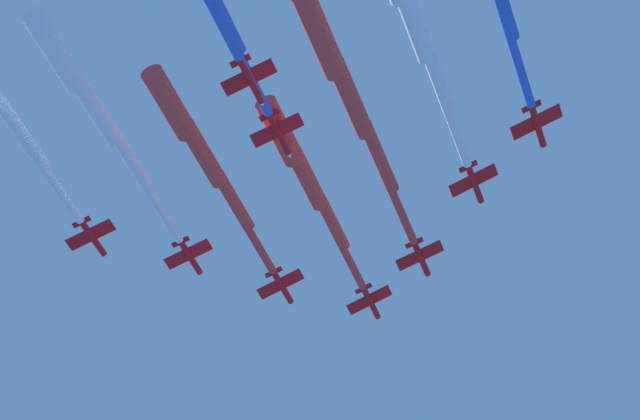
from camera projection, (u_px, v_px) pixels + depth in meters
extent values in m
cylinder|color=red|center=(370.00, 302.00, 225.37)|extent=(8.92, 4.43, 1.39)
cone|color=white|center=(379.00, 319.00, 228.69)|extent=(1.68, 1.69, 1.32)
cylinder|color=black|center=(362.00, 285.00, 222.23)|extent=(0.92, 1.18, 1.04)
ellipsoid|color=black|center=(373.00, 307.00, 227.02)|extent=(2.11, 1.54, 0.88)
cube|color=red|center=(369.00, 300.00, 224.97)|extent=(5.32, 8.46, 2.75)
cube|color=white|center=(350.00, 309.00, 225.05)|extent=(2.40, 1.45, 0.31)
cube|color=white|center=(388.00, 290.00, 225.00)|extent=(2.40, 1.45, 0.31)
cube|color=red|center=(364.00, 289.00, 222.87)|extent=(2.10, 3.26, 1.09)
cube|color=white|center=(362.00, 285.00, 223.59)|extent=(1.56, 1.15, 1.84)
cylinder|color=red|center=(351.00, 264.00, 218.40)|extent=(12.49, 6.07, 1.77)
cylinder|color=red|center=(332.00, 222.00, 211.14)|extent=(12.80, 6.89, 2.65)
cylinder|color=red|center=(307.00, 178.00, 203.88)|extent=(13.10, 7.72, 3.53)
cylinder|color=red|center=(280.00, 132.00, 196.62)|extent=(13.41, 8.55, 4.42)
cylinder|color=red|center=(282.00, 286.00, 219.46)|extent=(8.94, 4.35, 1.38)
cone|color=white|center=(292.00, 303.00, 222.78)|extent=(1.67, 1.68, 1.31)
cylinder|color=black|center=(271.00, 269.00, 216.34)|extent=(0.92, 1.18, 1.04)
ellipsoid|color=black|center=(285.00, 291.00, 221.12)|extent=(2.10, 1.52, 0.88)
cube|color=red|center=(281.00, 284.00, 219.07)|extent=(5.27, 8.48, 2.69)
cube|color=white|center=(261.00, 294.00, 219.19)|extent=(2.40, 1.44, 0.31)
cube|color=white|center=(300.00, 274.00, 219.06)|extent=(2.40, 1.44, 0.31)
cube|color=red|center=(274.00, 272.00, 216.98)|extent=(2.08, 3.27, 1.07)
cube|color=white|center=(272.00, 269.00, 217.70)|extent=(1.55, 1.13, 1.85)
cylinder|color=red|center=(258.00, 246.00, 212.42)|extent=(12.87, 6.08, 1.76)
cylinder|color=red|center=(234.00, 201.00, 204.96)|extent=(13.17, 6.91, 2.64)
cylinder|color=red|center=(203.00, 154.00, 197.51)|extent=(13.47, 7.74, 3.52)
cylinder|color=red|center=(170.00, 104.00, 190.07)|extent=(13.76, 8.56, 4.40)
cylinder|color=red|center=(420.00, 257.00, 212.48)|extent=(8.90, 4.48, 1.37)
cone|color=white|center=(429.00, 276.00, 215.82)|extent=(1.68, 1.68, 1.30)
cylinder|color=black|center=(413.00, 239.00, 209.34)|extent=(0.93, 1.17, 1.03)
ellipsoid|color=black|center=(423.00, 263.00, 214.14)|extent=(2.10, 1.54, 0.87)
cube|color=red|center=(420.00, 256.00, 212.09)|extent=(5.40, 8.53, 2.52)
cube|color=white|center=(399.00, 265.00, 212.23)|extent=(2.40, 1.47, 0.29)
cube|color=white|center=(440.00, 246.00, 212.05)|extent=(2.40, 1.47, 0.29)
cube|color=red|center=(414.00, 243.00, 209.98)|extent=(2.13, 3.29, 1.00)
cube|color=white|center=(412.00, 239.00, 210.69)|extent=(1.54, 1.11, 1.86)
cylinder|color=red|center=(401.00, 212.00, 204.90)|extent=(14.40, 6.87, 1.74)
cylinder|color=red|center=(379.00, 157.00, 196.42)|extent=(14.71, 7.68, 2.61)
cylinder|color=red|center=(351.00, 99.00, 187.95)|extent=(15.02, 8.50, 3.48)
cylinder|color=red|center=(320.00, 35.00, 179.48)|extent=(15.32, 9.31, 4.35)
cylinder|color=red|center=(189.00, 256.00, 215.76)|extent=(8.91, 4.44, 1.37)
cone|color=white|center=(201.00, 275.00, 219.10)|extent=(1.67, 1.67, 1.30)
cylinder|color=black|center=(178.00, 238.00, 212.63)|extent=(0.92, 1.17, 1.03)
ellipsoid|color=black|center=(194.00, 262.00, 217.42)|extent=(2.10, 1.53, 0.87)
cube|color=red|center=(188.00, 254.00, 215.37)|extent=(5.36, 8.52, 2.55)
cube|color=white|center=(168.00, 264.00, 215.51)|extent=(2.40, 1.46, 0.30)
cube|color=white|center=(208.00, 244.00, 215.34)|extent=(2.40, 1.46, 0.30)
cube|color=red|center=(180.00, 242.00, 213.27)|extent=(2.12, 3.28, 1.02)
cube|color=white|center=(179.00, 238.00, 213.98)|extent=(1.54, 1.11, 1.85)
cylinder|color=white|center=(162.00, 213.00, 208.43)|extent=(13.65, 6.52, 1.74)
cylinder|color=white|center=(132.00, 162.00, 200.44)|extent=(13.96, 7.33, 2.62)
cylinder|color=white|center=(96.00, 109.00, 192.46)|extent=(14.26, 8.15, 3.49)
cylinder|color=white|center=(56.00, 51.00, 184.47)|extent=(14.57, 8.97, 4.36)
cylinder|color=red|center=(474.00, 183.00, 203.75)|extent=(8.91, 4.48, 1.39)
cone|color=white|center=(482.00, 203.00, 207.08)|extent=(1.68, 1.70, 1.32)
cylinder|color=black|center=(467.00, 162.00, 200.61)|extent=(0.93, 1.19, 1.04)
ellipsoid|color=black|center=(476.00, 189.00, 205.40)|extent=(2.11, 1.55, 0.89)
cube|color=red|center=(473.00, 180.00, 203.35)|extent=(5.35, 8.44, 2.81)
cube|color=white|center=(452.00, 191.00, 203.39)|extent=(2.40, 1.46, 0.32)
cube|color=white|center=(494.00, 170.00, 203.42)|extent=(2.40, 1.46, 0.32)
cube|color=red|center=(468.00, 167.00, 201.25)|extent=(2.11, 3.26, 1.11)
cube|color=white|center=(466.00, 163.00, 201.96)|extent=(1.56, 1.17, 1.84)
cylinder|color=white|center=(457.00, 136.00, 196.62)|extent=(12.98, 6.32, 1.77)
cylinder|color=white|center=(439.00, 81.00, 189.03)|extent=(13.29, 7.15, 2.66)
cylinder|color=white|center=(415.00, 24.00, 181.44)|extent=(13.61, 7.98, 3.55)
cylinder|color=red|center=(92.00, 237.00, 210.09)|extent=(8.91, 4.44, 1.37)
cone|color=white|center=(106.00, 256.00, 213.42)|extent=(1.67, 1.68, 1.30)
cylinder|color=black|center=(79.00, 218.00, 206.95)|extent=(0.92, 1.17, 1.03)
ellipsoid|color=black|center=(97.00, 243.00, 211.74)|extent=(2.10, 1.53, 0.87)
cube|color=red|center=(91.00, 235.00, 209.69)|extent=(5.36, 8.51, 2.58)
cube|color=white|center=(70.00, 245.00, 209.82)|extent=(2.40, 1.46, 0.30)
cube|color=white|center=(111.00, 225.00, 209.67)|extent=(2.40, 1.46, 0.30)
cube|color=red|center=(82.00, 222.00, 207.59)|extent=(2.11, 3.28, 1.03)
cube|color=white|center=(81.00, 218.00, 208.31)|extent=(1.54, 1.11, 1.85)
cylinder|color=white|center=(59.00, 190.00, 202.48)|extent=(14.57, 6.85, 1.75)
cylinder|color=white|center=(21.00, 133.00, 193.92)|extent=(14.88, 7.67, 2.62)
cylinder|color=red|center=(537.00, 124.00, 190.99)|extent=(8.91, 4.49, 1.39)
cone|color=white|center=(544.00, 148.00, 194.33)|extent=(1.68, 1.69, 1.32)
cylinder|color=black|center=(530.00, 102.00, 187.85)|extent=(0.93, 1.19, 1.04)
ellipsoid|color=black|center=(538.00, 132.00, 192.65)|extent=(2.11, 1.55, 0.88)
cube|color=red|center=(536.00, 122.00, 190.59)|extent=(5.37, 8.46, 2.75)
cube|color=white|center=(514.00, 133.00, 190.65)|extent=(2.40, 1.47, 0.31)
cube|color=white|center=(559.00, 111.00, 190.64)|extent=(2.40, 1.47, 0.31)
cube|color=red|center=(531.00, 107.00, 188.49)|extent=(2.12, 3.26, 1.09)
cube|color=white|center=(529.00, 103.00, 189.20)|extent=(1.56, 1.16, 1.84)
cylinder|color=blue|center=(520.00, 68.00, 183.27)|extent=(14.89, 7.06, 1.77)
cylinder|color=red|center=(278.00, 133.00, 193.01)|extent=(8.90, 4.46, 1.36)
cone|color=white|center=(290.00, 155.00, 196.35)|extent=(1.67, 1.67, 1.29)
cylinder|color=black|center=(267.00, 110.00, 189.87)|extent=(0.92, 1.17, 1.02)
ellipsoid|color=black|center=(282.00, 140.00, 194.67)|extent=(2.10, 1.53, 0.86)
cube|color=red|center=(277.00, 130.00, 192.62)|extent=(5.40, 8.54, 2.45)
cube|color=white|center=(254.00, 141.00, 192.78)|extent=(2.40, 1.47, 0.29)
cube|color=white|center=(299.00, 119.00, 192.56)|extent=(2.40, 1.47, 0.29)
cube|color=red|center=(269.00, 115.00, 190.51)|extent=(2.13, 3.29, 0.98)
cube|color=white|center=(268.00, 112.00, 191.23)|extent=(1.54, 1.09, 1.86)
cylinder|color=blue|center=(251.00, 79.00, 185.54)|extent=(14.06, 6.72, 1.73)
cylinder|color=blue|center=(220.00, 13.00, 177.27)|extent=(14.37, 7.53, 2.60)
cylinder|color=red|center=(250.00, 80.00, 185.12)|extent=(8.92, 4.39, 1.37)
cone|color=white|center=(263.00, 104.00, 188.45)|extent=(1.67, 1.67, 1.30)
cylinder|color=black|center=(238.00, 56.00, 181.99)|extent=(0.92, 1.17, 1.03)
ellipsoid|color=black|center=(254.00, 88.00, 186.78)|extent=(2.10, 1.52, 0.87)
cube|color=red|center=(249.00, 77.00, 184.73)|extent=(5.32, 8.51, 2.58)
cube|color=white|center=(226.00, 89.00, 184.87)|extent=(2.40, 1.45, 0.30)
cube|color=white|center=(272.00, 66.00, 184.69)|extent=(2.40, 1.45, 0.30)
cube|color=red|center=(240.00, 61.00, 182.63)|extent=(2.10, 3.28, 1.03)
cube|color=white|center=(239.00, 58.00, 183.35)|extent=(1.54, 1.11, 1.85)
cylinder|color=blue|center=(222.00, 26.00, 178.19)|extent=(12.42, 5.98, 1.75)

